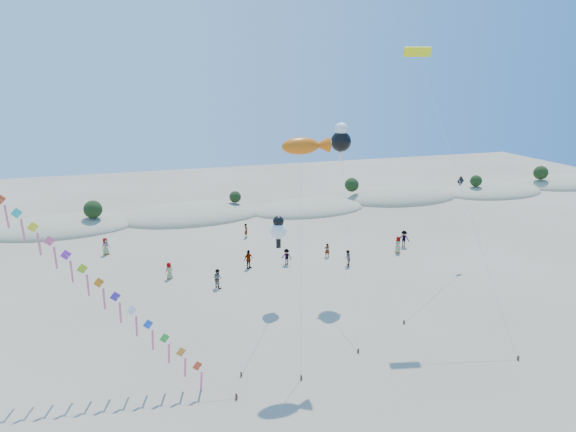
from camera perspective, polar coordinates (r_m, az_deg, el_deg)
The scene contains 7 objects.
dune_ridge at distance 65.68m, azimuth -10.41°, elevation 0.08°, with size 145.30×11.49×5.57m.
fish_kite at distance 30.36m, azimuth 2.12°, elevation 8.27°, with size 3.10×4.52×14.52m.
cartoon_kite_low at distance 38.74m, azimuth -1.16°, elevation -1.55°, with size 5.95×10.30×7.41m.
cartoon_kite_high at distance 41.00m, azimuth 6.30°, elevation 9.04°, with size 4.14×12.08×14.46m.
parafoil_kite at distance 38.36m, azimuth 15.34°, elevation 17.49°, with size 3.85×11.13×20.23m.
dark_kite at distance 46.53m, azimuth 18.34°, elevation 0.15°, with size 12.27×10.61×8.75m.
beachgoers at distance 49.01m, azimuth -0.18°, elevation -4.36°, with size 32.47×13.67×1.87m.
Camera 1 is at (-5.95, -17.61, 18.20)m, focal length 30.00 mm.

